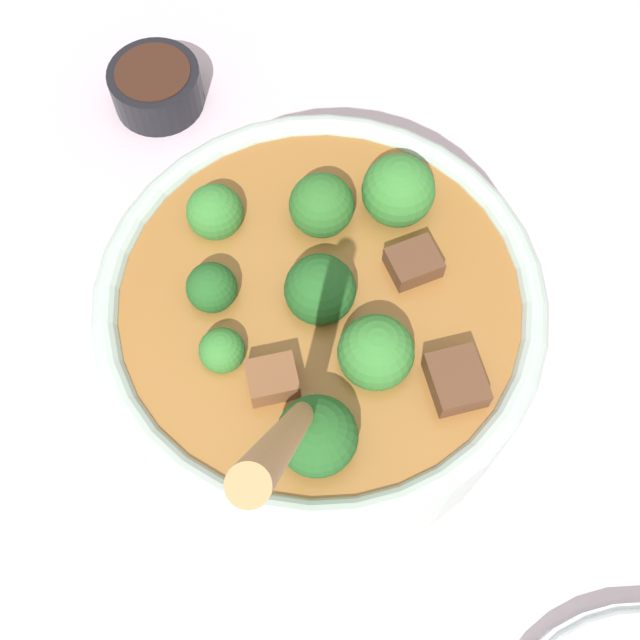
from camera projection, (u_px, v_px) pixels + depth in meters
The scene contains 3 objects.
ground_plane at pixel (320, 361), 0.54m from camera, with size 4.00×4.00×0.00m, color silver.
stew_bowl at pixel (320, 324), 0.48m from camera, with size 0.26×0.27×0.31m.
condiment_bowl at pixel (156, 85), 0.62m from camera, with size 0.07×0.07×0.03m.
Camera 1 is at (-0.12, 0.16, 0.50)m, focal length 45.00 mm.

